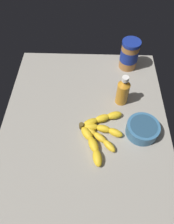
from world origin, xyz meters
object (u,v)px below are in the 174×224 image
at_px(peanut_butter_jar, 129,55).
at_px(small_bowl, 142,129).
at_px(honey_bottle, 123,91).
at_px(banana_bunch, 99,133).

relative_size(peanut_butter_jar, small_bowl, 1.15).
relative_size(peanut_butter_jar, honey_bottle, 0.99).
xyz_separation_m(peanut_butter_jar, honey_bottle, (-0.24, 0.05, -0.01)).
bearing_deg(peanut_butter_jar, small_bowl, -176.02).
distance_m(peanut_butter_jar, honey_bottle, 0.24).
xyz_separation_m(honey_bottle, small_bowl, (-0.17, -0.08, -0.04)).
height_order(banana_bunch, small_bowl, small_bowl).
relative_size(honey_bottle, small_bowl, 1.16).
distance_m(honey_bottle, small_bowl, 0.19).
xyz_separation_m(peanut_butter_jar, small_bowl, (-0.41, -0.03, -0.05)).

